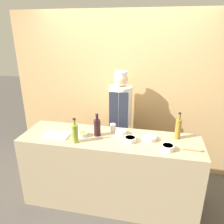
{
  "coord_description": "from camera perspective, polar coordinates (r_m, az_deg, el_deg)",
  "views": [
    {
      "loc": [
        0.5,
        -2.26,
        2.13
      ],
      "look_at": [
        0.0,
        0.12,
        1.21
      ],
      "focal_mm": 35.0,
      "sensor_mm": 36.0,
      "label": 1
    }
  ],
  "objects": [
    {
      "name": "ground_plane",
      "position": [
        3.15,
        -0.5,
        -21.88
      ],
      "size": [
        14.0,
        14.0,
        0.0
      ],
      "primitive_type": "plane",
      "color": "#4C4742"
    },
    {
      "name": "sauce_bowl_green",
      "position": [
        2.42,
        14.36,
        -8.91
      ],
      "size": [
        0.14,
        0.14,
        0.06
      ],
      "color": "white",
      "rests_on": "counter"
    },
    {
      "name": "bottle_vinegar",
      "position": [
        2.65,
        16.87,
        -4.13
      ],
      "size": [
        0.07,
        0.07,
        0.32
      ],
      "color": "olive",
      "rests_on": "counter"
    },
    {
      "name": "cutting_board",
      "position": [
        2.73,
        -14.34,
        -5.88
      ],
      "size": [
        0.3,
        0.18,
        0.02
      ],
      "color": "white",
      "rests_on": "counter"
    },
    {
      "name": "bottle_oil",
      "position": [
        2.5,
        -9.65,
        -5.39
      ],
      "size": [
        0.07,
        0.07,
        0.29
      ],
      "color": "olive",
      "rests_on": "counter"
    },
    {
      "name": "chef_center",
      "position": [
        3.16,
        2.15,
        -2.59
      ],
      "size": [
        0.32,
        0.32,
        1.61
      ],
      "color": "#28282D",
      "rests_on": "ground_plane"
    },
    {
      "name": "bottle_wine",
      "position": [
        2.62,
        -3.89,
        -3.96
      ],
      "size": [
        0.08,
        0.08,
        0.28
      ],
      "color": "black",
      "rests_on": "counter"
    },
    {
      "name": "wooden_spoon",
      "position": [
        2.5,
        20.92,
        -9.27
      ],
      "size": [
        0.22,
        0.04,
        0.02
      ],
      "color": "#B2844C",
      "rests_on": "counter"
    },
    {
      "name": "cabinet_wall",
      "position": [
        3.39,
        2.95,
        4.84
      ],
      "size": [
        3.4,
        0.18,
        2.4
      ],
      "color": "tan",
      "rests_on": "ground_plane"
    },
    {
      "name": "sauce_bowl_yellow",
      "position": [
        2.66,
        -7.62,
        -5.68
      ],
      "size": [
        0.12,
        0.12,
        0.05
      ],
      "color": "white",
      "rests_on": "counter"
    },
    {
      "name": "sauce_bowl_brown",
      "position": [
        2.58,
        9.71,
        -6.66
      ],
      "size": [
        0.16,
        0.16,
        0.05
      ],
      "color": "white",
      "rests_on": "counter"
    },
    {
      "name": "sauce_bowl_purple",
      "position": [
        2.52,
        4.76,
        -7.07
      ],
      "size": [
        0.14,
        0.14,
        0.05
      ],
      "color": "white",
      "rests_on": "counter"
    },
    {
      "name": "sauce_bowl_white",
      "position": [
        2.67,
        2.35,
        -5.25
      ],
      "size": [
        0.13,
        0.13,
        0.06
      ],
      "color": "white",
      "rests_on": "counter"
    },
    {
      "name": "cup_cream",
      "position": [
        2.73,
        0.16,
        -4.13
      ],
      "size": [
        0.07,
        0.07,
        0.1
      ],
      "color": "silver",
      "rests_on": "counter"
    },
    {
      "name": "counter",
      "position": [
        2.85,
        -0.53,
        -15.01
      ],
      "size": [
        2.14,
        0.61,
        0.93
      ],
      "color": "tan",
      "rests_on": "ground_plane"
    }
  ]
}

